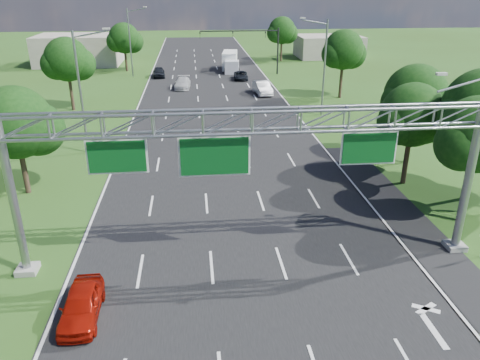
{
  "coord_description": "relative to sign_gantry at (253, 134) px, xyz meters",
  "views": [
    {
      "loc": [
        -2.4,
        -8.78,
        13.41
      ],
      "look_at": [
        -0.04,
        14.43,
        3.52
      ],
      "focal_mm": 35.0,
      "sensor_mm": 36.0,
      "label": 1
    }
  ],
  "objects": [
    {
      "name": "tree_verge_lb",
      "position": [
        -16.25,
        33.04,
        -1.48
      ],
      "size": [
        5.76,
        4.8,
        8.06
      ],
      "color": "#2D2116",
      "rests_on": "ground"
    },
    {
      "name": "car_queue_c",
      "position": [
        -7.79,
        52.3,
        -6.16
      ],
      "size": [
        2.06,
        4.42,
        1.46
      ],
      "primitive_type": "imported",
      "rotation": [
        0.0,
        0.0,
        0.08
      ],
      "color": "black",
      "rests_on": "ground"
    },
    {
      "name": "sign_gantry",
      "position": [
        0.0,
        0.0,
        0.0
      ],
      "size": [
        23.5,
        1.0,
        9.56
      ],
      "color": "gray",
      "rests_on": "ground"
    },
    {
      "name": "box_truck",
      "position": [
        3.55,
        56.96,
        -5.48
      ],
      "size": [
        2.95,
        7.99,
        2.93
      ],
      "rotation": [
        0.0,
        0.0,
        -0.13
      ],
      "color": "white",
      "rests_on": "ground"
    },
    {
      "name": "red_coupe",
      "position": [
        -7.85,
        -3.8,
        -6.23
      ],
      "size": [
        1.64,
        3.93,
        1.33
      ],
      "primitive_type": "imported",
      "rotation": [
        0.0,
        0.0,
        0.02
      ],
      "color": "#9D1207",
      "rests_on": "ground"
    },
    {
      "name": "road_flare",
      "position": [
        9.87,
        2.0,
        -6.89
      ],
      "size": [
        3.0,
        30.0,
        0.02
      ],
      "primitive_type": "cube",
      "color": "black",
      "rests_on": "ground"
    },
    {
      "name": "car_queue_d",
      "position": [
        6.23,
        38.92,
        -6.08
      ],
      "size": [
        2.2,
        5.09,
        1.63
      ],
      "primitive_type": "imported",
      "rotation": [
        0.0,
        0.0,
        0.1
      ],
      "color": "silver",
      "rests_on": "ground"
    },
    {
      "name": "tree_cluster_right",
      "position": [
        14.47,
        7.19,
        -1.58
      ],
      "size": [
        9.91,
        14.6,
        8.68
      ],
      "color": "#2D2116",
      "rests_on": "ground"
    },
    {
      "name": "tree_verge_re",
      "position": [
        13.75,
        66.04,
        -1.7
      ],
      "size": [
        5.76,
        4.8,
        7.84
      ],
      "color": "#2D2116",
      "rests_on": "ground"
    },
    {
      "name": "streetlight_l_far",
      "position": [
        -11.63,
        53.0,
        -1.31
      ],
      "size": [
        2.97,
        0.22,
        10.16
      ],
      "color": "gray",
      "rests_on": "ground"
    },
    {
      "name": "road",
      "position": [
        -0.33,
        18.0,
        -6.89
      ],
      "size": [
        18.0,
        180.0,
        0.02
      ],
      "primitive_type": "cube",
      "color": "black",
      "rests_on": "ground"
    },
    {
      "name": "car_queue_a",
      "position": [
        -4.08,
        43.69,
        -6.19
      ],
      "size": [
        2.31,
        4.97,
        1.41
      ],
      "primitive_type": "imported",
      "rotation": [
        0.0,
        0.0,
        -0.07
      ],
      "color": "silver",
      "rests_on": "ground"
    },
    {
      "name": "tree_verge_rd",
      "position": [
        15.75,
        36.04,
        -1.26
      ],
      "size": [
        5.76,
        4.8,
        8.28
      ],
      "color": "#2D2116",
      "rests_on": "ground"
    },
    {
      "name": "ground",
      "position": [
        -0.33,
        18.0,
        -6.89
      ],
      "size": [
        220.0,
        220.0,
        0.0
      ],
      "primitive_type": "plane",
      "color": "#2A4815",
      "rests_on": "ground"
    },
    {
      "name": "building_right",
      "position": [
        23.67,
        70.0,
        -4.89
      ],
      "size": [
        12.0,
        9.0,
        4.0
      ],
      "primitive_type": "cube",
      "color": "gray",
      "rests_on": "ground"
    },
    {
      "name": "streetlight_l_near",
      "position": [
        -11.63,
        18.0,
        -1.31
      ],
      "size": [
        2.97,
        0.22,
        10.16
      ],
      "color": "gray",
      "rests_on": "ground"
    },
    {
      "name": "building_left",
      "position": [
        -22.33,
        66.0,
        -4.39
      ],
      "size": [
        14.0,
        10.0,
        5.0
      ],
      "primitive_type": "cube",
      "color": "gray",
      "rests_on": "ground"
    },
    {
      "name": "car_queue_b",
      "position": [
        4.47,
        49.0,
        -6.29
      ],
      "size": [
        2.24,
        4.42,
        1.2
      ],
      "primitive_type": "imported",
      "rotation": [
        0.0,
        0.0,
        -0.06
      ],
      "color": "black",
      "rests_on": "ground"
    },
    {
      "name": "tree_verge_la",
      "position": [
        -14.25,
        10.04,
        -2.13
      ],
      "size": [
        5.76,
        4.8,
        7.4
      ],
      "color": "#2D2116",
      "rests_on": "ground"
    },
    {
      "name": "tree_verge_lc",
      "position": [
        -13.25,
        58.04,
        -1.92
      ],
      "size": [
        5.76,
        4.8,
        7.62
      ],
      "color": "#2D2116",
      "rests_on": "ground"
    },
    {
      "name": "streetlight_r_mid",
      "position": [
        10.97,
        28.0,
        -1.31
      ],
      "size": [
        2.97,
        0.22,
        10.16
      ],
      "color": "gray",
      "rests_on": "ground"
    },
    {
      "name": "traffic_signal",
      "position": [
        7.15,
        53.0,
        -1.72
      ],
      "size": [
        12.21,
        0.24,
        7.0
      ],
      "color": "black",
      "rests_on": "ground"
    }
  ]
}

